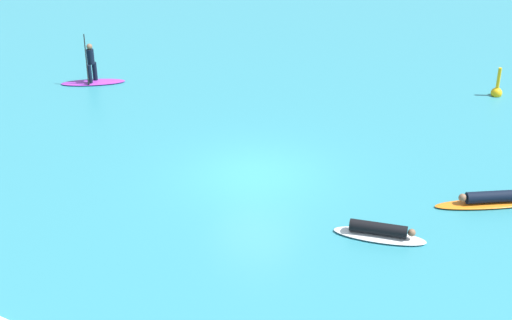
# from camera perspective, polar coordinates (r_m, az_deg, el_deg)

# --- Properties ---
(ground_plane) EXTENTS (120.00, 120.00, 0.00)m
(ground_plane) POSITION_cam_1_polar(r_m,az_deg,el_deg) (22.49, 0.00, -1.14)
(ground_plane) COLOR teal
(ground_plane) RESTS_ON ground
(surfer_on_white_board) EXTENTS (2.55, 1.22, 0.44)m
(surfer_on_white_board) POSITION_cam_1_polar(r_m,az_deg,el_deg) (19.57, 9.68, -5.61)
(surfer_on_white_board) COLOR white
(surfer_on_white_board) RESTS_ON ground_plane
(surfer_on_orange_board) EXTENTS (2.94, 2.29, 0.44)m
(surfer_on_orange_board) POSITION_cam_1_polar(r_m,az_deg,el_deg) (21.81, 17.79, -3.02)
(surfer_on_orange_board) COLOR orange
(surfer_on_orange_board) RESTS_ON ground_plane
(surfer_on_purple_board) EXTENTS (2.51, 2.11, 2.13)m
(surfer_on_purple_board) POSITION_cam_1_polar(r_m,az_deg,el_deg) (30.39, -12.73, 6.60)
(surfer_on_purple_board) COLOR purple
(surfer_on_purple_board) RESTS_ON ground_plane
(marker_buoy) EXTENTS (0.44, 0.44, 1.25)m
(marker_buoy) POSITION_cam_1_polar(r_m,az_deg,el_deg) (29.96, 18.36, 5.17)
(marker_buoy) COLOR yellow
(marker_buoy) RESTS_ON ground_plane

